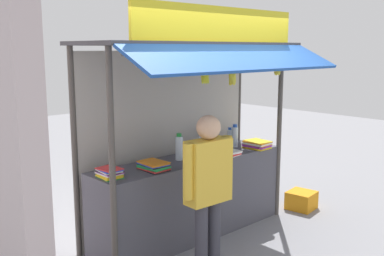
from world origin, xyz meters
The scene contains 17 objects.
ground_plane centered at (0.00, 0.00, 0.00)m, with size 20.00×20.00×0.00m, color gray.
stall_counter centered at (0.00, 0.00, 0.46)m, with size 2.50×0.58×0.92m, color #4C4C56.
stall_structure centered at (0.00, 0.08, 1.54)m, with size 2.70×1.43×2.57m.
water_bottle_right centered at (0.51, 0.20, 1.04)m, with size 0.08×0.08×0.27m.
water_bottle_front_left centered at (0.81, 0.16, 1.03)m, with size 0.07×0.07×0.24m.
water_bottle_left centered at (0.80, 0.06, 1.05)m, with size 0.08×0.08×0.29m.
water_bottle_rear_center centered at (0.23, 0.08, 1.03)m, with size 0.07×0.07×0.24m.
water_bottle_front_right centered at (-0.16, 0.04, 1.06)m, with size 0.09×0.09×0.31m.
magazine_stack_mid_right centered at (-0.63, -0.10, 0.96)m, with size 0.25×0.32×0.09m.
magazine_stack_back_right centered at (0.40, -0.17, 0.95)m, with size 0.27×0.31×0.06m.
magazine_stack_mid_left centered at (0.95, -0.17, 0.97)m, with size 0.27×0.33×0.10m.
magazine_stack_center centered at (-1.12, -0.03, 0.97)m, with size 0.21×0.26×0.10m.
banana_bunch_leftmost centered at (1.03, -0.39, 1.90)m, with size 0.10×0.10×0.26m.
banana_bunch_inner_left centered at (0.23, -0.39, 1.85)m, with size 0.11×0.10×0.33m.
banana_bunch_rightmost centered at (-0.18, -0.39, 1.88)m, with size 0.10×0.10×0.29m.
vendor_person centered at (-0.57, -0.83, 0.94)m, with size 0.59×0.22×1.56m.
plastic_crate centered at (1.66, -0.39, 0.12)m, with size 0.34×0.34×0.24m, color orange.
Camera 1 is at (-3.36, -3.64, 2.15)m, focal length 41.74 mm.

